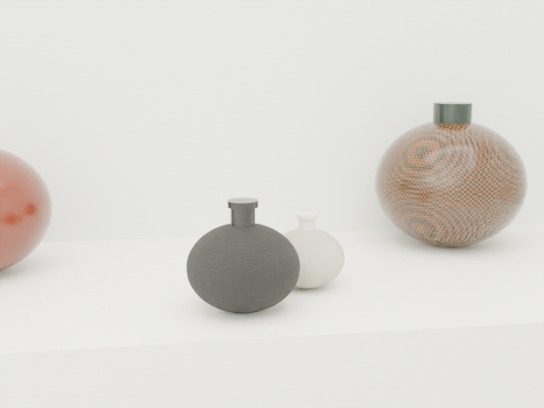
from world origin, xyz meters
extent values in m
cube|color=white|center=(0.00, 0.95, 0.89)|extent=(1.20, 0.50, 0.03)
ellipsoid|color=black|center=(-0.04, 0.80, 0.95)|extent=(0.14, 0.14, 0.11)
cylinder|color=black|center=(-0.04, 0.80, 1.01)|extent=(0.03, 0.03, 0.03)
cylinder|color=black|center=(-0.04, 0.80, 1.03)|extent=(0.04, 0.04, 0.01)
ellipsoid|color=beige|center=(0.05, 0.88, 0.94)|extent=(0.13, 0.13, 0.08)
cylinder|color=beige|center=(0.05, 0.88, 0.98)|extent=(0.03, 0.03, 0.02)
cylinder|color=beige|center=(0.05, 0.88, 1.00)|extent=(0.03, 0.03, 0.01)
ellipsoid|color=black|center=(0.33, 1.08, 1.00)|extent=(0.25, 0.25, 0.20)
cylinder|color=black|center=(0.33, 1.08, 1.11)|extent=(0.06, 0.06, 0.04)
camera|label=1|loc=(-0.15, -0.06, 1.19)|focal=50.00mm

